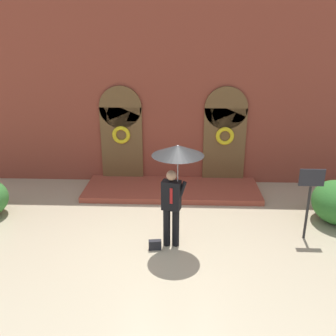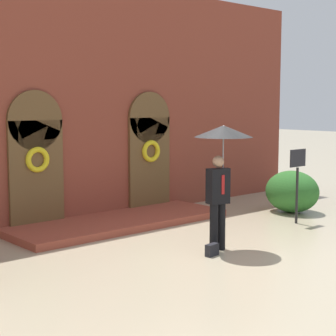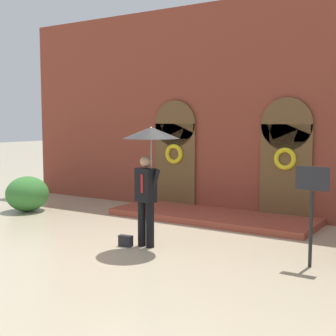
% 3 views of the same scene
% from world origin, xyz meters
% --- Properties ---
extents(ground_plane, '(80.00, 80.00, 0.00)m').
position_xyz_m(ground_plane, '(0.00, 0.00, 0.00)').
color(ground_plane, tan).
extents(building_facade, '(14.00, 2.30, 5.60)m').
position_xyz_m(building_facade, '(-0.00, 4.15, 2.68)').
color(building_facade, brown).
rests_on(building_facade, ground).
extents(person_with_umbrella, '(1.10, 1.10, 2.36)m').
position_xyz_m(person_with_umbrella, '(0.18, 0.07, 1.91)').
color(person_with_umbrella, black).
rests_on(person_with_umbrella, ground).
extents(handbag, '(0.29, 0.15, 0.22)m').
position_xyz_m(handbag, '(-0.27, -0.13, 0.11)').
color(handbag, black).
rests_on(handbag, ground).
extents(sign_post, '(0.56, 0.06, 1.72)m').
position_xyz_m(sign_post, '(3.18, 0.50, 1.16)').
color(sign_post, black).
rests_on(sign_post, ground).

